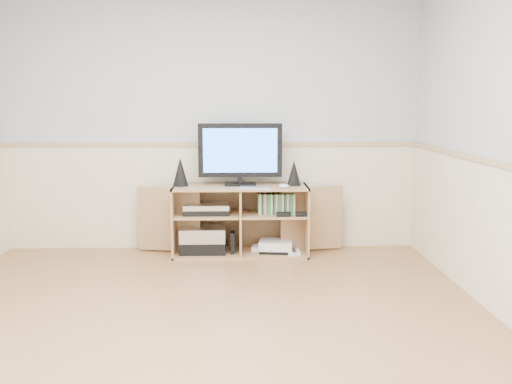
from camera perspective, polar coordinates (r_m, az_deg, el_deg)
room at (r=3.43m, az=-7.13°, el=5.39°), size 4.04×4.54×2.54m
media_cabinet at (r=5.44m, az=-1.56°, el=-2.63°), size 1.97×0.47×0.65m
monitor at (r=5.34m, az=-1.59°, el=4.02°), size 0.78×0.18×0.58m
speaker_left at (r=5.36m, az=-7.57°, el=2.02°), size 0.15×0.15×0.27m
speaker_right at (r=5.35m, az=3.82°, el=1.93°), size 0.13×0.13×0.24m
keyboard at (r=5.19m, az=-0.10°, el=0.45°), size 0.29×0.15×0.01m
mouse at (r=5.20m, az=2.82°, el=0.59°), size 0.10×0.07×0.04m
av_components at (r=5.41m, az=-5.14°, el=-3.94°), size 0.51×0.32×0.47m
game_consoles at (r=5.44m, az=1.88°, el=-5.46°), size 0.46×0.30×0.11m
game_cases at (r=5.34m, az=2.03°, el=-1.16°), size 0.34×0.14×0.19m
wall_outlet at (r=5.63m, az=5.81°, el=0.50°), size 0.12×0.03×0.12m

